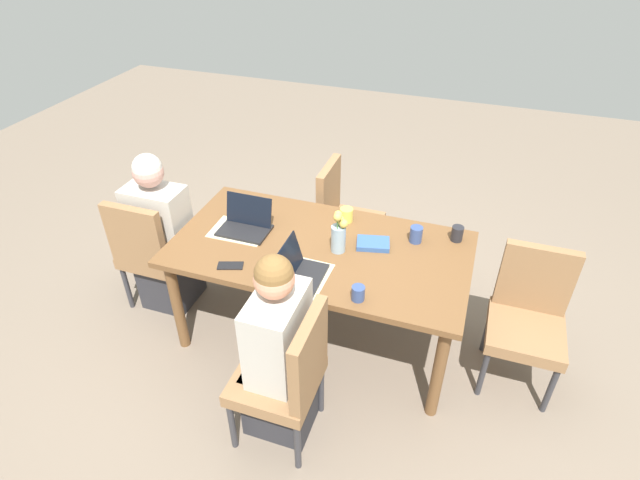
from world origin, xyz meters
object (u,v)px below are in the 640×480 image
object	(u,v)px
chair_near_left_far	(343,214)
laptop_head_right_left_near	(246,224)
chair_far_left_mid	(288,373)
coffee_mug_near_right	(457,234)
coffee_mug_centre_right	(358,293)
flower_vase	(339,233)
coffee_mug_near_left	(416,234)
phone_black	(230,266)
person_far_left_mid	(279,358)
coffee_mug_centre_left	(346,215)
chair_head_left_right_near	(529,313)
laptop_far_left_mid	(298,273)
person_head_right_left_near	(163,241)
book_red_cover	(373,244)
chair_head_right_left_near	(151,249)
dining_table	(320,257)

from	to	relation	value
chair_near_left_far	laptop_head_right_left_near	distance (m)	0.91
chair_far_left_mid	coffee_mug_near_right	world-z (taller)	chair_far_left_mid
chair_far_left_mid	coffee_mug_centre_right	xyz separation A→B (m)	(-0.25, -0.40, 0.29)
flower_vase	laptop_head_right_left_near	xyz separation A→B (m)	(0.63, -0.02, -0.08)
coffee_mug_near_left	phone_black	bearing A→B (deg)	31.58
person_far_left_mid	coffee_mug_centre_left	xyz separation A→B (m)	(-0.05, -1.07, 0.26)
chair_far_left_mid	coffee_mug_near_left	bearing A→B (deg)	-113.35
chair_head_left_right_near	flower_vase	world-z (taller)	flower_vase
laptop_far_left_mid	coffee_mug_centre_left	world-z (taller)	laptop_far_left_mid
person_far_left_mid	coffee_mug_near_right	world-z (taller)	person_far_left_mid
person_head_right_left_near	book_red_cover	xyz separation A→B (m)	(-1.47, -0.13, 0.24)
chair_head_right_left_near	person_head_right_left_near	xyz separation A→B (m)	(-0.06, -0.07, 0.03)
chair_near_left_far	laptop_head_right_left_near	world-z (taller)	laptop_head_right_left_near
laptop_far_left_mid	phone_black	xyz separation A→B (m)	(0.42, 0.02, -0.04)
coffee_mug_centre_left	phone_black	bearing A→B (deg)	53.78
coffee_mug_near_right	person_head_right_left_near	bearing A→B (deg)	10.46
chair_far_left_mid	laptop_head_right_left_near	size ratio (longest dim) A/B	2.81
phone_black	flower_vase	bearing A→B (deg)	-165.95
laptop_far_left_mid	laptop_head_right_left_near	bearing A→B (deg)	-35.44
laptop_head_right_left_near	phone_black	size ratio (longest dim) A/B	2.13
chair_near_left_far	book_red_cover	distance (m)	0.81
chair_head_left_right_near	laptop_far_left_mid	bearing A→B (deg)	18.01
coffee_mug_near_right	phone_black	distance (m)	1.41
laptop_head_right_left_near	coffee_mug_near_left	bearing A→B (deg)	-167.90
dining_table	chair_near_left_far	bearing A→B (deg)	-84.07
dining_table	chair_near_left_far	world-z (taller)	chair_near_left_far
chair_head_right_left_near	phone_black	xyz separation A→B (m)	(-0.79, 0.27, 0.25)
chair_head_right_left_near	laptop_head_right_left_near	xyz separation A→B (m)	(-0.71, -0.11, 0.29)
chair_head_left_right_near	chair_head_right_left_near	bearing A→B (deg)	4.06
chair_head_left_right_near	laptop_head_right_left_near	bearing A→B (deg)	2.17
dining_table	person_head_right_left_near	xyz separation A→B (m)	(1.16, 0.01, -0.14)
coffee_mug_near_left	flower_vase	bearing A→B (deg)	29.82
chair_head_right_left_near	coffee_mug_near_left	size ratio (longest dim) A/B	8.58
person_head_right_left_near	dining_table	bearing A→B (deg)	-179.30
dining_table	chair_near_left_far	distance (m)	0.79
laptop_far_left_mid	coffee_mug_near_left	bearing A→B (deg)	-134.11
coffee_mug_centre_left	chair_head_right_left_near	bearing A→B (deg)	18.11
coffee_mug_near_left	coffee_mug_centre_right	bearing A→B (deg)	72.80
person_far_left_mid	laptop_far_left_mid	distance (m)	0.48
chair_near_left_far	person_far_left_mid	bearing A→B (deg)	93.93
coffee_mug_near_left	dining_table	bearing A→B (deg)	24.35
chair_far_left_mid	book_red_cover	distance (m)	0.97
dining_table	coffee_mug_near_right	size ratio (longest dim) A/B	18.78
person_head_right_left_near	book_red_cover	world-z (taller)	person_head_right_left_near
flower_vase	phone_black	world-z (taller)	flower_vase
book_red_cover	phone_black	distance (m)	0.88
laptop_far_left_mid	coffee_mug_near_right	distance (m)	1.05
coffee_mug_near_right	coffee_mug_centre_left	bearing A→B (deg)	0.99
dining_table	flower_vase	bearing A→B (deg)	-178.90
coffee_mug_near_right	phone_black	size ratio (longest dim) A/B	0.65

